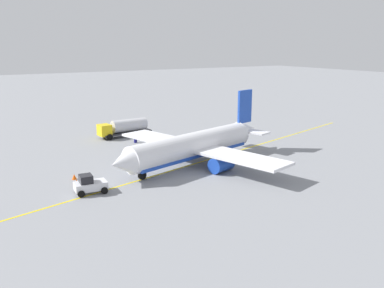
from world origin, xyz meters
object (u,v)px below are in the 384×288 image
at_px(safety_cone_nose, 74,177).
at_px(safety_cone_wingtip, 77,182).
at_px(refueling_worker, 135,138).
at_px(airplane, 194,146).
at_px(pushback_tug, 90,185).
at_px(fuel_tanker, 124,127).

bearing_deg(safety_cone_nose, safety_cone_wingtip, 82.32).
bearing_deg(refueling_worker, safety_cone_nose, 44.56).
distance_m(airplane, safety_cone_nose, 16.83).
bearing_deg(pushback_tug, airplane, -166.65).
xyz_separation_m(pushback_tug, refueling_worker, (-14.39, -20.16, -0.19)).
height_order(refueling_worker, safety_cone_wingtip, refueling_worker).
relative_size(safety_cone_nose, safety_cone_wingtip, 1.09).
bearing_deg(fuel_tanker, refueling_worker, 87.53).
height_order(airplane, fuel_tanker, airplane).
bearing_deg(refueling_worker, pushback_tug, 54.48).
height_order(pushback_tug, safety_cone_wingtip, pushback_tug).
bearing_deg(safety_cone_wingtip, airplane, -179.25).
height_order(refueling_worker, safety_cone_nose, refueling_worker).
bearing_deg(pushback_tug, refueling_worker, -125.52).
relative_size(airplane, safety_cone_wingtip, 46.29).
bearing_deg(safety_cone_wingtip, pushback_tug, 97.39).
bearing_deg(safety_cone_nose, fuel_tanker, -126.50).
xyz_separation_m(airplane, refueling_worker, (1.99, -16.27, -1.79)).
distance_m(airplane, safety_cone_wingtip, 17.01).
distance_m(airplane, refueling_worker, 16.49).
bearing_deg(airplane, fuel_tanker, -85.45).
bearing_deg(fuel_tanker, safety_cone_nose, 53.50).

